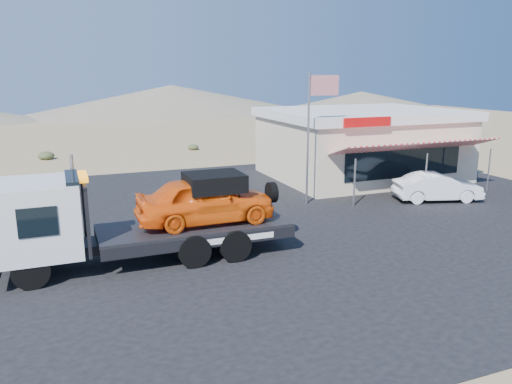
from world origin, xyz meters
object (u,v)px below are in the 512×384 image
at_px(jerky_store, 361,143).
at_px(flagpole, 313,123).
at_px(white_sedan, 437,187).
at_px(tow_truck, 143,213).

relative_size(jerky_store, flagpole, 1.73).
xyz_separation_m(white_sedan, flagpole, (-5.78, 1.83, 3.08)).
relative_size(white_sedan, flagpole, 0.68).
bearing_deg(white_sedan, jerky_store, 18.57).
bearing_deg(jerky_store, white_sedan, -88.02).
bearing_deg(jerky_store, flagpole, -141.21).
distance_m(white_sedan, flagpole, 6.80).
distance_m(tow_truck, white_sedan, 14.52).
height_order(jerky_store, flagpole, flagpole).
bearing_deg(white_sedan, tow_truck, 117.34).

